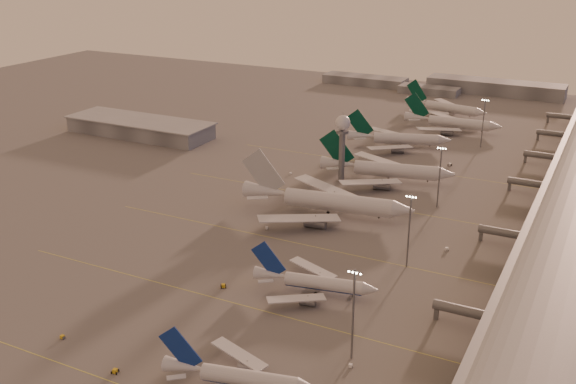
% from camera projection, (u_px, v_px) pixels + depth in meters
% --- Properties ---
extents(ground, '(700.00, 700.00, 0.00)m').
position_uv_depth(ground, '(164.00, 305.00, 194.23)').
color(ground, '#605D5D').
rests_on(ground, ground).
extents(taxiway_markings, '(180.00, 185.25, 0.02)m').
position_uv_depth(taxiway_markings, '(336.00, 250.00, 228.23)').
color(taxiway_markings, '#CBC647').
rests_on(taxiway_markings, ground).
extents(hangar, '(82.00, 27.00, 8.50)m').
position_uv_depth(hangar, '(140.00, 127.00, 360.27)').
color(hangar, '#5C5E63').
rests_on(hangar, ground).
extents(radar_tower, '(6.40, 6.40, 31.10)m').
position_uv_depth(radar_tower, '(342.00, 135.00, 284.79)').
color(radar_tower, slate).
rests_on(radar_tower, ground).
extents(mast_a, '(3.60, 0.56, 25.00)m').
position_uv_depth(mast_a, '(353.00, 310.00, 164.82)').
color(mast_a, slate).
rests_on(mast_a, ground).
extents(mast_b, '(3.60, 0.56, 25.00)m').
position_uv_depth(mast_b, '(409.00, 228.00, 211.96)').
color(mast_b, slate).
rests_on(mast_b, ground).
extents(mast_c, '(3.60, 0.56, 25.00)m').
position_uv_depth(mast_c, '(440.00, 174.00, 259.95)').
color(mast_c, slate).
rests_on(mast_c, ground).
extents(mast_d, '(3.60, 0.56, 25.00)m').
position_uv_depth(mast_d, '(483.00, 121.00, 335.87)').
color(mast_d, slate).
rests_on(mast_d, ground).
extents(distant_horizon, '(165.00, 37.50, 9.00)m').
position_uv_depth(distant_horizon, '(453.00, 86.00, 462.94)').
color(distant_horizon, '#5C5E63').
rests_on(distant_horizon, ground).
extents(narrowbody_near, '(37.60, 29.69, 14.89)m').
position_uv_depth(narrowbody_near, '(239.00, 379.00, 156.53)').
color(narrowbody_near, silver).
rests_on(narrowbody_near, ground).
extents(narrowbody_mid, '(38.38, 30.36, 15.12)m').
position_uv_depth(narrowbody_mid, '(315.00, 284.00, 199.42)').
color(narrowbody_mid, silver).
rests_on(narrowbody_mid, ground).
extents(widebody_white, '(67.59, 53.81, 23.86)m').
position_uv_depth(widebody_white, '(327.00, 205.00, 255.78)').
color(widebody_white, silver).
rests_on(widebody_white, ground).
extents(greentail_a, '(58.52, 46.80, 21.50)m').
position_uv_depth(greentail_a, '(387.00, 173.00, 292.09)').
color(greentail_a, silver).
rests_on(greentail_a, ground).
extents(greentail_b, '(50.53, 40.14, 19.05)m').
position_uv_depth(greentail_b, '(399.00, 141.00, 339.32)').
color(greentail_b, silver).
rests_on(greentail_b, ground).
extents(greentail_c, '(53.66, 43.26, 19.48)m').
position_uv_depth(greentail_c, '(452.00, 125.00, 368.39)').
color(greentail_c, silver).
rests_on(greentail_c, ground).
extents(greentail_d, '(51.74, 41.41, 18.96)m').
position_uv_depth(greentail_d, '(446.00, 109.00, 401.54)').
color(greentail_d, silver).
rests_on(greentail_d, ground).
extents(gsv_truck_a, '(5.20, 2.16, 2.06)m').
position_uv_depth(gsv_truck_a, '(63.00, 336.00, 177.24)').
color(gsv_truck_a, gold).
rests_on(gsv_truck_a, ground).
extents(gsv_tug_near, '(2.89, 3.95, 1.02)m').
position_uv_depth(gsv_tug_near, '(115.00, 371.00, 163.60)').
color(gsv_tug_near, gold).
rests_on(gsv_tug_near, ground).
extents(gsv_catering_a, '(4.51, 2.56, 3.50)m').
position_uv_depth(gsv_catering_a, '(351.00, 361.00, 165.30)').
color(gsv_catering_a, white).
rests_on(gsv_catering_a, ground).
extents(gsv_tug_mid, '(3.98, 4.33, 1.06)m').
position_uv_depth(gsv_tug_mid, '(223.00, 286.00, 203.60)').
color(gsv_tug_mid, gold).
rests_on(gsv_tug_mid, ground).
extents(gsv_truck_b, '(5.60, 3.76, 2.13)m').
position_uv_depth(gsv_truck_b, '(356.00, 289.00, 200.85)').
color(gsv_truck_b, white).
rests_on(gsv_truck_b, ground).
extents(gsv_truck_c, '(5.44, 4.34, 2.11)m').
position_uv_depth(gsv_truck_c, '(268.00, 227.00, 244.16)').
color(gsv_truck_c, white).
rests_on(gsv_truck_c, ground).
extents(gsv_catering_b, '(5.45, 3.97, 4.09)m').
position_uv_depth(gsv_catering_b, '(448.00, 245.00, 227.30)').
color(gsv_catering_b, white).
rests_on(gsv_catering_b, ground).
extents(gsv_tug_far, '(3.69, 3.91, 0.97)m').
position_uv_depth(gsv_tug_far, '(376.00, 200.00, 270.68)').
color(gsv_tug_far, gold).
rests_on(gsv_tug_far, ground).
extents(gsv_truck_d, '(2.59, 5.19, 2.00)m').
position_uv_depth(gsv_truck_d, '(291.00, 172.00, 301.28)').
color(gsv_truck_d, white).
rests_on(gsv_truck_d, ground).
extents(gsv_tug_hangar, '(3.98, 2.41, 1.13)m').
position_uv_depth(gsv_tug_hangar, '(450.00, 164.00, 312.64)').
color(gsv_tug_hangar, white).
rests_on(gsv_tug_hangar, ground).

